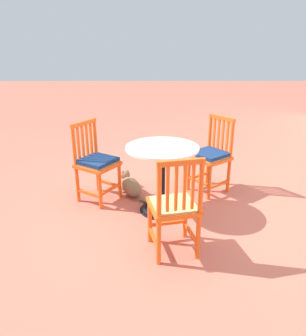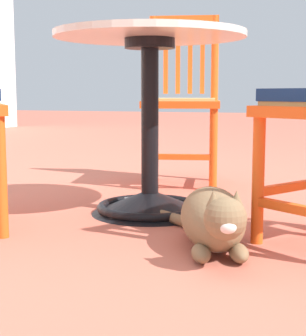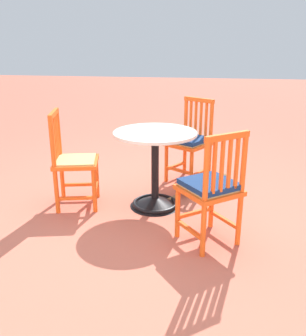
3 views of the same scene
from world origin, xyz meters
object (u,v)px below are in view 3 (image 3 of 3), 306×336
at_px(orange_chair_tucked_in, 190,142).
at_px(tabby_cat, 203,185).
at_px(orange_chair_by_planter, 73,162).
at_px(orange_chair_facing_out, 211,189).
at_px(cafe_table, 155,178).

distance_m(orange_chair_tucked_in, tabby_cat, 0.54).
xyz_separation_m(orange_chair_by_planter, orange_chair_facing_out, (-1.27, 0.52, 0.01)).
bearing_deg(cafe_table, orange_chair_tucked_in, -110.67).
distance_m(orange_chair_facing_out, tabby_cat, 1.03).
xyz_separation_m(cafe_table, tabby_cat, (-0.44, -0.37, -0.19)).
xyz_separation_m(cafe_table, orange_chair_tucked_in, (-0.28, -0.74, 0.16)).
distance_m(cafe_table, orange_chair_facing_out, 0.81).
relative_size(orange_chair_facing_out, orange_chair_tucked_in, 1.00).
relative_size(orange_chair_by_planter, orange_chair_tucked_in, 1.00).
bearing_deg(orange_chair_facing_out, cafe_table, -49.56).
height_order(cafe_table, orange_chair_facing_out, orange_chair_facing_out).
bearing_deg(orange_chair_tucked_in, cafe_table, 69.33).
distance_m(orange_chair_facing_out, orange_chair_tucked_in, 1.36).
height_order(orange_chair_by_planter, orange_chair_facing_out, same).
distance_m(orange_chair_by_planter, tabby_cat, 1.33).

